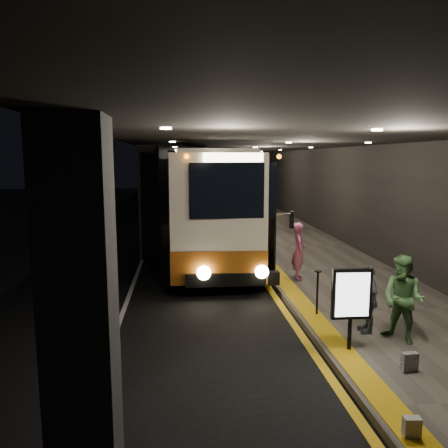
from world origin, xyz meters
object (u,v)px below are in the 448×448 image
coach_third (191,179)px  passenger_boarding (299,251)px  bag_polka (409,362)px  coach_second (199,187)px  stanchion_post (317,293)px  passenger_waiting_green (403,299)px  info_sign (351,296)px  passenger_waiting_grey (368,299)px  bag_plain (412,427)px  coach_main (215,206)px

coach_third → passenger_boarding: bearing=-85.7°
passenger_boarding → bag_polka: (0.35, -6.14, -0.72)m
coach_third → coach_second: bearing=-89.4°
passenger_boarding → stanchion_post: size_ratio=1.65×
coach_second → passenger_waiting_green: coach_second is taller
bag_polka → info_sign: 1.53m
passenger_boarding → passenger_waiting_green: size_ratio=0.99×
passenger_boarding → passenger_waiting_green: passenger_waiting_green is taller
passenger_waiting_green → bag_polka: 1.54m
passenger_boarding → passenger_waiting_green: bearing=-162.3°
coach_third → bag_polka: coach_third is taller
passenger_boarding → info_sign: passenger_boarding is taller
passenger_waiting_grey → bag_polka: 1.90m
stanchion_post → passenger_waiting_grey: bearing=-56.2°
info_sign → stanchion_post: info_sign is taller
passenger_boarding → bag_polka: size_ratio=5.12×
coach_third → info_sign: bearing=-86.9°
passenger_boarding → bag_plain: (-0.57, -7.90, -0.75)m
passenger_waiting_grey → passenger_waiting_green: bearing=45.1°
coach_third → passenger_boarding: size_ratio=6.62×
passenger_waiting_green → bag_plain: bearing=-60.0°
coach_main → coach_second: size_ratio=1.07×
passenger_waiting_green → bag_plain: size_ratio=6.41×
info_sign → bag_polka: bearing=-52.0°
coach_main → coach_third: coach_main is taller
passenger_boarding → bag_polka: bearing=-168.8°
coach_second → passenger_waiting_grey: size_ratio=8.18×
coach_main → coach_third: 27.98m
bag_polka → stanchion_post: (-0.75, 2.95, 0.37)m
passenger_waiting_grey → coach_second: bearing=-169.7°
bag_polka → info_sign: info_sign is taller
info_sign → coach_third: bearing=94.7°
bag_plain → stanchion_post: stanchion_post is taller
bag_plain → coach_second: bearing=93.7°
coach_second → info_sign: size_ratio=7.43×
coach_third → stanchion_post: coach_third is taller
coach_main → passenger_boarding: bearing=-62.2°
passenger_boarding → info_sign: bearing=-176.2°
passenger_waiting_green → stanchion_post: size_ratio=1.67×
passenger_waiting_grey → passenger_boarding: bearing=-171.6°
passenger_waiting_grey → coach_third: bearing=-171.9°
passenger_waiting_green → stanchion_post: passenger_waiting_green is taller
bag_polka → coach_main: bearing=103.2°
passenger_waiting_green → bag_polka: size_ratio=5.20×
coach_main → info_sign: size_ratio=7.97×
passenger_boarding → bag_plain: passenger_boarding is taller
bag_polka → stanchion_post: stanchion_post is taller
stanchion_post → coach_main: bearing=102.8°
passenger_boarding → bag_plain: size_ratio=6.31×
coach_second → info_sign: (1.95, -24.04, -0.59)m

